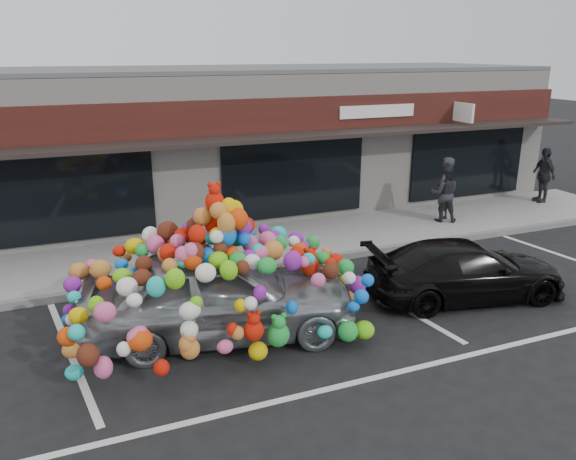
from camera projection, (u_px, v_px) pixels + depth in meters
name	position (u px, v px, depth m)	size (l,w,h in m)	color
ground	(257.00, 326.00, 10.26)	(90.00, 90.00, 0.00)	black
shop_building	(165.00, 141.00, 17.05)	(24.00, 7.20, 4.31)	silver
sidewalk	(204.00, 252.00, 13.77)	(26.00, 3.00, 0.15)	gray
kerb	(221.00, 274.00, 12.44)	(26.00, 0.18, 0.16)	slate
parking_stripe_left	(71.00, 354.00, 9.29)	(0.12, 4.40, 0.01)	silver
parking_stripe_mid	(384.00, 297.00, 11.44)	(0.12, 4.40, 0.01)	silver
lane_line	(423.00, 366.00, 8.95)	(14.00, 0.12, 0.01)	silver
toy_car	(220.00, 284.00, 9.64)	(3.35, 5.28, 2.89)	#A0A4AA
black_sedan	(465.00, 270.00, 11.28)	(4.04, 1.64, 1.17)	black
pedestrian_a	(444.00, 189.00, 15.83)	(0.67, 0.44, 1.83)	#222228
pedestrian_b	(444.00, 193.00, 15.81)	(0.78, 0.61, 1.61)	black
pedestrian_c	(544.00, 175.00, 17.85)	(0.43, 1.02, 1.74)	black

